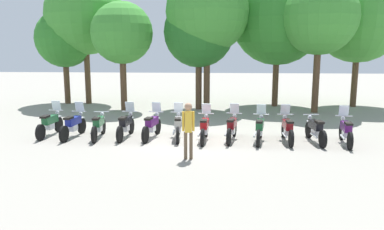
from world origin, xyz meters
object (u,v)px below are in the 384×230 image
at_px(motorcycle_5, 178,126).
at_px(motorcycle_9, 287,129).
at_px(tree_3, 199,32).
at_px(tree_7, 359,18).
at_px(motorcycle_6, 205,128).
at_px(motorcycle_7, 232,127).
at_px(tree_1, 85,15).
at_px(motorcycle_1, 73,125).
at_px(person_0, 188,126).
at_px(motorcycle_10, 315,129).
at_px(tree_2, 122,33).
at_px(tree_5, 278,19).
at_px(tree_6, 320,17).
at_px(tree_0, 64,39).
at_px(motorcycle_0, 50,123).
at_px(motorcycle_3, 126,125).
at_px(motorcycle_8, 260,128).
at_px(motorcycle_11, 346,131).
at_px(motorcycle_4, 152,125).
at_px(motorcycle_2, 99,126).
at_px(tree_4, 207,12).

distance_m(motorcycle_5, motorcycle_9, 4.20).
height_order(tree_3, tree_7, tree_7).
height_order(motorcycle_6, motorcycle_7, same).
bearing_deg(tree_1, motorcycle_1, -74.64).
bearing_deg(person_0, motorcycle_10, -66.74).
bearing_deg(tree_3, tree_2, -171.51).
relative_size(tree_1, tree_5, 1.00).
distance_m(tree_1, tree_6, 13.89).
height_order(motorcycle_7, motorcycle_10, motorcycle_7).
distance_m(tree_0, tree_3, 8.73).
xyz_separation_m(motorcycle_10, tree_1, (-11.97, 9.49, 5.01)).
xyz_separation_m(motorcycle_0, tree_7, (15.01, 8.86, 4.71)).
bearing_deg(motorcycle_7, motorcycle_9, -83.06).
xyz_separation_m(motorcycle_3, motorcycle_8, (5.24, -0.32, 0.00)).
relative_size(motorcycle_1, motorcycle_7, 1.01).
height_order(motorcycle_7, tree_7, tree_7).
distance_m(motorcycle_3, tree_1, 11.46).
bearing_deg(tree_7, motorcycle_5, -137.41).
bearing_deg(tree_7, motorcycle_11, -110.28).
bearing_deg(motorcycle_4, tree_7, -41.93).
distance_m(motorcycle_7, motorcycle_8, 1.06).
distance_m(motorcycle_0, motorcycle_8, 8.39).
distance_m(motorcycle_1, tree_0, 10.67).
bearing_deg(tree_5, motorcycle_5, -119.65).
distance_m(motorcycle_6, motorcycle_10, 4.18).
relative_size(motorcycle_6, tree_2, 0.36).
bearing_deg(motorcycle_0, motorcycle_9, -89.72).
relative_size(motorcycle_5, tree_3, 0.34).
xyz_separation_m(motorcycle_2, tree_5, (8.19, 9.00, 4.70)).
relative_size(motorcycle_4, tree_4, 0.28).
xyz_separation_m(motorcycle_0, motorcycle_3, (3.14, -0.12, 0.00)).
height_order(motorcycle_7, tree_1, tree_1).
xyz_separation_m(motorcycle_3, motorcycle_6, (3.14, -0.29, 0.00)).
distance_m(motorcycle_11, tree_2, 13.00).
xyz_separation_m(motorcycle_7, tree_4, (-1.19, 7.33, 4.97)).
bearing_deg(motorcycle_8, tree_3, 29.12).
height_order(motorcycle_5, tree_4, tree_4).
distance_m(motorcycle_0, motorcycle_3, 3.14).
bearing_deg(tree_5, tree_7, 1.46).
relative_size(motorcycle_1, motorcycle_8, 1.01).
height_order(person_0, tree_2, tree_2).
relative_size(motorcycle_3, motorcycle_11, 1.00).
xyz_separation_m(motorcycle_10, tree_7, (4.55, 9.25, 4.73)).
height_order(motorcycle_3, tree_1, tree_1).
height_order(motorcycle_1, motorcycle_9, same).
height_order(motorcycle_11, tree_7, tree_7).
distance_m(motorcycle_0, tree_7, 18.06).
xyz_separation_m(motorcycle_5, tree_3, (0.44, 7.40, 3.88)).
bearing_deg(tree_2, tree_0, 150.59).
relative_size(motorcycle_2, motorcycle_10, 1.00).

